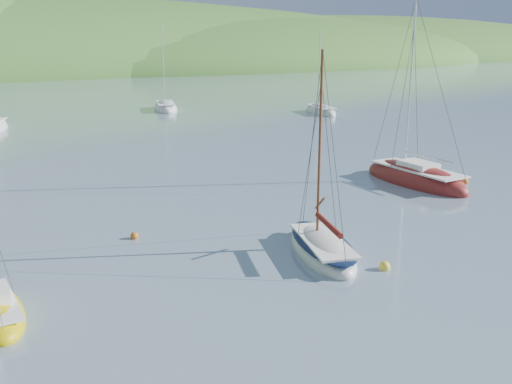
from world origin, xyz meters
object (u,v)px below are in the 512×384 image
daysailer_white (322,249)px  sloop_red (415,180)px  distant_sloop_d (321,112)px  distant_sloop_b (166,109)px

daysailer_white → sloop_red: size_ratio=0.74×
daysailer_white → distant_sloop_d: (30.49, 37.37, -0.03)m
sloop_red → distant_sloop_d: size_ratio=1.17×
daysailer_white → distant_sloop_d: 48.23m
sloop_red → distant_sloop_b: size_ratio=1.06×
daysailer_white → distant_sloop_b: 53.38m
sloop_red → distant_sloop_b: 44.65m
daysailer_white → distant_sloop_d: distant_sloop_d is taller
daysailer_white → sloop_red: bearing=47.3°
distant_sloop_b → daysailer_white: bearing=-86.9°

